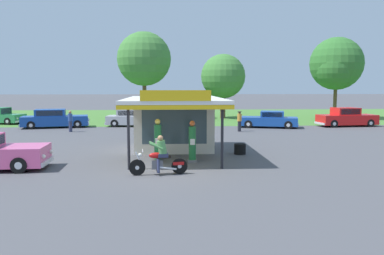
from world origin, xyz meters
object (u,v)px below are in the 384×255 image
Objects in this scene: parked_car_back_row_far_right at (269,120)px; bystander_admiring_sedan at (239,121)px; parked_car_back_row_far_left at (54,119)px; bystander_chatting_near_pumps at (70,121)px; motorcycle_with_rider at (159,159)px; spare_tire_stack at (240,149)px; parked_car_back_row_left at (347,118)px; gas_pump_offside at (192,143)px; parked_car_back_row_centre at (134,118)px; gas_pump_nearside at (158,142)px.

parked_car_back_row_far_right is 3.34× the size of bystander_admiring_sedan.
parked_car_back_row_far_right is (18.21, -0.99, -0.08)m from parked_car_back_row_far_left.
motorcycle_with_rider is at bearing -64.53° from bystander_chatting_near_pumps.
bystander_admiring_sedan is at bearing -2.23° from bystander_chatting_near_pumps.
spare_tire_stack is (13.36, -13.82, -0.45)m from parked_car_back_row_far_left.
parked_car_back_row_far_left is 1.09× the size of parked_car_back_row_left.
gas_pump_offside is 0.83× the size of motorcycle_with_rider.
spare_tire_stack is (-4.85, -12.83, -0.37)m from parked_car_back_row_far_right.
parked_car_back_row_centre is (-2.63, 19.03, 0.03)m from motorcycle_with_rider.
motorcycle_with_rider is at bearing -119.25° from gas_pump_offside.
gas_pump_nearside is 4.62m from spare_tire_stack.
parked_car_back_row_far_left reaches higher than spare_tire_stack.
bystander_chatting_near_pumps is (-8.65, 12.46, -0.02)m from gas_pump_offside.
spare_tire_stack is (2.58, 1.85, -0.61)m from gas_pump_offside.
parked_car_back_row_far_right is at bearing 62.78° from motorcycle_with_rider.
motorcycle_with_rider is 3.87× the size of spare_tire_stack.
parked_car_back_row_centre is at bearing 104.00° from gas_pump_offside.
bystander_admiring_sedan reaches higher than parked_car_back_row_far_right.
motorcycle_with_rider reaches higher than parked_car_back_row_centre.
gas_pump_offside is at bearing -110.16° from bystander_admiring_sedan.
bystander_chatting_near_pumps is (-4.56, -3.96, 0.17)m from parked_car_back_row_centre.
parked_car_back_row_far_left is 3.86m from bystander_chatting_near_pumps.
motorcycle_with_rider is at bearing -87.06° from gas_pump_nearside.
parked_car_back_row_centre is at bearing 152.25° from bystander_admiring_sedan.
parked_car_back_row_far_right is (7.43, 14.68, -0.24)m from gas_pump_offside.
parked_car_back_row_centre is 0.99× the size of parked_car_back_row_far_right.
gas_pump_offside is 0.33× the size of parked_car_back_row_far_left.
spare_tire_stack is (6.67, -14.56, -0.41)m from parked_car_back_row_centre.
parked_car_back_row_centre is 16.02m from spare_tire_stack.
parked_car_back_row_far_left is (-9.31, 18.29, 0.07)m from motorcycle_with_rider.
gas_pump_nearside reaches higher than bystander_chatting_near_pumps.
gas_pump_offside is at bearing -55.23° from bystander_chatting_near_pumps.
parked_car_back_row_far_left is at bearing 116.98° from motorcycle_with_rider.
spare_tire_stack is at bearing -65.37° from parked_car_back_row_centre.
parked_car_back_row_far_left reaches higher than parked_car_back_row_centre.
parked_car_back_row_left is at bearing 43.53° from gas_pump_nearside.
gas_pump_offside is 16.92m from parked_car_back_row_centre.
parked_car_back_row_left is (14.44, 15.24, -0.14)m from gas_pump_offside.
parked_car_back_row_far_right is 8.80× the size of spare_tire_stack.
bystander_admiring_sedan is at bearing -27.75° from parked_car_back_row_centre.
parked_car_back_row_centre is 18.57m from parked_car_back_row_left.
gas_pump_nearside is at bearing -156.13° from spare_tire_stack.
spare_tire_stack is at bearing -110.71° from parked_car_back_row_far_right.
gas_pump_offside reaches higher than parked_car_back_row_far_right.
motorcycle_with_rider is 6.04m from spare_tire_stack.
parked_car_back_row_far_right is 4.10m from bystander_admiring_sedan.
gas_pump_offside is 0.36× the size of parked_car_back_row_left.
motorcycle_with_rider reaches higher than spare_tire_stack.
motorcycle_with_rider is at bearing -132.17° from spare_tire_stack.
gas_pump_nearside is at bearing -59.65° from parked_car_back_row_far_left.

